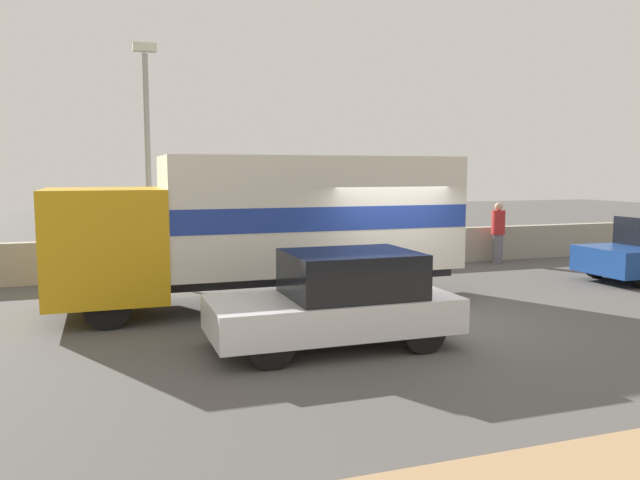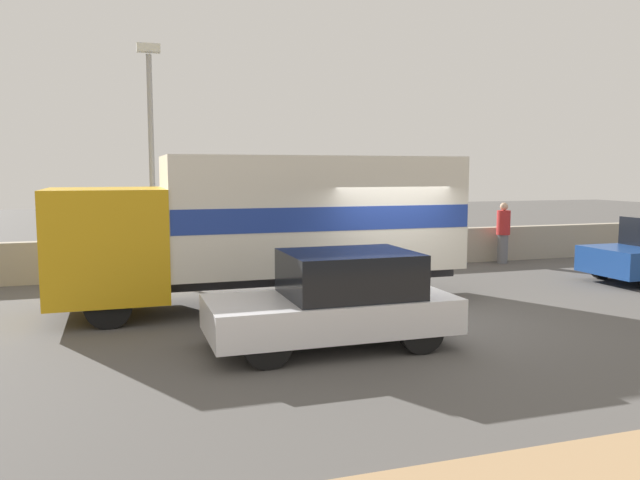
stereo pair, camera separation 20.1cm
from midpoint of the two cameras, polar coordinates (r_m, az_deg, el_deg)
ground_plane at (r=12.10m, az=9.09°, el=-7.21°), size 80.00×80.00×0.00m
stone_wall_backdrop at (r=17.82m, az=-0.24°, el=-1.04°), size 60.00×0.35×1.06m
street_lamp at (r=16.28m, az=-14.84°, el=8.51°), size 0.56×0.28×5.92m
box_truck at (r=13.04m, az=-3.91°, el=1.62°), size 8.32×2.44×3.12m
car_hatchback at (r=10.03m, az=2.15°, el=-5.50°), size 3.93×1.79×1.53m
pedestrian at (r=19.83m, az=16.68°, el=0.71°), size 0.41×0.41×1.86m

